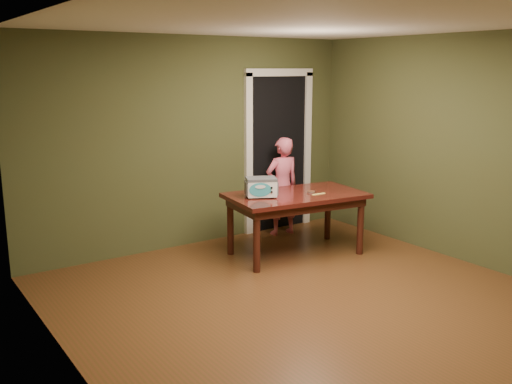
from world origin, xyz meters
TOP-DOWN VIEW (x-y plane):
  - floor at (0.00, 0.00)m, footprint 5.00×5.00m
  - room_shell at (0.00, 0.00)m, footprint 4.52×5.02m
  - doorway at (1.30, 2.78)m, footprint 1.10×0.66m
  - dining_table at (0.78, 1.42)m, footprint 1.70×1.10m
  - toy_oven at (0.34, 1.50)m, footprint 0.42×0.37m
  - baking_pan at (0.96, 1.36)m, footprint 0.10×0.10m
  - spatula at (0.98, 1.24)m, footprint 0.18×0.03m
  - child at (1.16, 2.20)m, footprint 0.51×0.37m

SIDE VIEW (x-z plane):
  - floor at x=0.00m, z-range 0.00..0.00m
  - dining_table at x=0.78m, z-range 0.28..1.03m
  - child at x=1.16m, z-range 0.00..1.32m
  - spatula at x=0.98m, z-range 0.75..0.76m
  - baking_pan at x=0.96m, z-range 0.75..0.77m
  - toy_oven at x=0.34m, z-range 0.76..0.99m
  - doorway at x=1.30m, z-range -0.07..2.18m
  - room_shell at x=0.00m, z-range 0.40..3.01m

